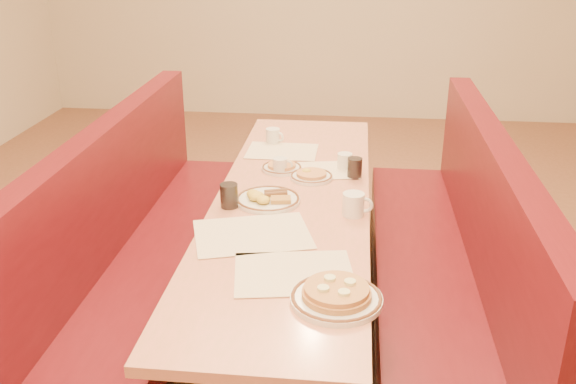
# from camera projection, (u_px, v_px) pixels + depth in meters

# --- Properties ---
(ground) EXTENTS (8.00, 8.00, 0.00)m
(ground) POSITION_uv_depth(u_px,v_px,m) (292.00, 335.00, 3.22)
(ground) COLOR #9E6647
(ground) RESTS_ON ground
(diner_table) EXTENTS (0.70, 2.50, 0.75)m
(diner_table) POSITION_uv_depth(u_px,v_px,m) (292.00, 270.00, 3.07)
(diner_table) COLOR black
(diner_table) RESTS_ON ground
(booth_left) EXTENTS (0.55, 2.50, 1.05)m
(booth_left) POSITION_uv_depth(u_px,v_px,m) (144.00, 264.00, 3.15)
(booth_left) COLOR #4C3326
(booth_left) RESTS_ON ground
(booth_right) EXTENTS (0.55, 2.50, 1.05)m
(booth_right) POSITION_uv_depth(u_px,v_px,m) (447.00, 281.00, 3.00)
(booth_right) COLOR #4C3326
(booth_right) RESTS_ON ground
(placemat_near_left) EXTENTS (0.54, 0.46, 0.00)m
(placemat_near_left) POSITION_uv_depth(u_px,v_px,m) (252.00, 234.00, 2.58)
(placemat_near_left) COLOR beige
(placemat_near_left) RESTS_ON diner_table
(placemat_near_right) EXTENTS (0.47, 0.38, 0.00)m
(placemat_near_right) POSITION_uv_depth(u_px,v_px,m) (294.00, 273.00, 2.30)
(placemat_near_right) COLOR beige
(placemat_near_right) RESTS_ON diner_table
(placemat_far_left) EXTENTS (0.38, 0.29, 0.00)m
(placemat_far_left) POSITION_uv_depth(u_px,v_px,m) (282.00, 151.00, 3.52)
(placemat_far_left) COLOR beige
(placemat_far_left) RESTS_ON diner_table
(placemat_far_right) EXTENTS (0.38, 0.31, 0.00)m
(placemat_far_right) POSITION_uv_depth(u_px,v_px,m) (323.00, 170.00, 3.25)
(placemat_far_right) COLOR beige
(placemat_far_right) RESTS_ON diner_table
(pancake_plate) EXTENTS (0.31, 0.31, 0.07)m
(pancake_plate) POSITION_uv_depth(u_px,v_px,m) (336.00, 296.00, 2.12)
(pancake_plate) COLOR white
(pancake_plate) RESTS_ON diner_table
(eggs_plate) EXTENTS (0.29, 0.29, 0.06)m
(eggs_plate) POSITION_uv_depth(u_px,v_px,m) (267.00, 199.00, 2.88)
(eggs_plate) COLOR white
(eggs_plate) RESTS_ON diner_table
(extra_plate_mid) EXTENTS (0.21, 0.21, 0.04)m
(extra_plate_mid) POSITION_uv_depth(u_px,v_px,m) (311.00, 176.00, 3.15)
(extra_plate_mid) COLOR white
(extra_plate_mid) RESTS_ON diner_table
(extra_plate_far) EXTENTS (0.20, 0.20, 0.04)m
(extra_plate_far) POSITION_uv_depth(u_px,v_px,m) (282.00, 167.00, 3.26)
(extra_plate_far) COLOR white
(extra_plate_far) RESTS_ON diner_table
(coffee_mug_a) EXTENTS (0.13, 0.09, 0.10)m
(coffee_mug_a) POSITION_uv_depth(u_px,v_px,m) (354.00, 204.00, 2.74)
(coffee_mug_a) COLOR white
(coffee_mug_a) RESTS_ON diner_table
(coffee_mug_b) EXTENTS (0.10, 0.07, 0.08)m
(coffee_mug_b) POSITION_uv_depth(u_px,v_px,m) (281.00, 165.00, 3.21)
(coffee_mug_b) COLOR white
(coffee_mug_b) RESTS_ON diner_table
(coffee_mug_c) EXTENTS (0.11, 0.08, 0.08)m
(coffee_mug_c) POSITION_uv_depth(u_px,v_px,m) (345.00, 161.00, 3.26)
(coffee_mug_c) COLOR white
(coffee_mug_c) RESTS_ON diner_table
(coffee_mug_d) EXTENTS (0.11, 0.08, 0.08)m
(coffee_mug_d) POSITION_uv_depth(u_px,v_px,m) (273.00, 136.00, 3.65)
(coffee_mug_d) COLOR white
(coffee_mug_d) RESTS_ON diner_table
(soda_tumbler_near) EXTENTS (0.08, 0.08, 0.11)m
(soda_tumbler_near) POSITION_uv_depth(u_px,v_px,m) (229.00, 196.00, 2.82)
(soda_tumbler_near) COLOR black
(soda_tumbler_near) RESTS_ON diner_table
(soda_tumbler_mid) EXTENTS (0.07, 0.07, 0.10)m
(soda_tumbler_mid) POSITION_uv_depth(u_px,v_px,m) (355.00, 168.00, 3.15)
(soda_tumbler_mid) COLOR black
(soda_tumbler_mid) RESTS_ON diner_table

